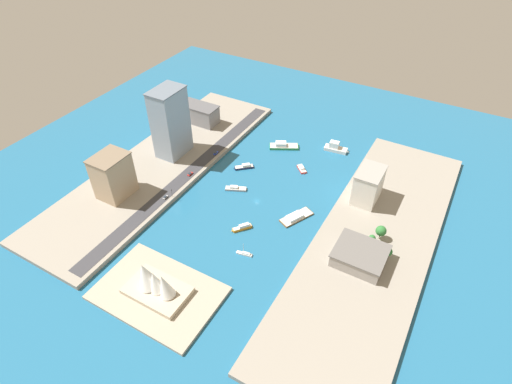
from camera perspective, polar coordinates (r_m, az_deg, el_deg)
The scene contains 24 objects.
ground_plane at distance 302.41m, azimuth 0.11°, elevation -1.24°, with size 440.00×440.00×0.00m, color #23668E.
quay_west at distance 281.06m, azimuth 15.81°, elevation -6.71°, with size 70.00×240.00×3.33m, color gray.
quay_east at distance 342.99m, azimuth -12.65°, elevation 3.72°, with size 70.00×240.00×3.33m, color gray.
peninsula_point at distance 252.88m, azimuth -13.25°, elevation -13.30°, with size 70.82×47.65×2.00m, color #A89E89.
road_strip at distance 327.21m, azimuth -9.09°, elevation 2.65°, with size 10.70×228.00×0.15m, color #38383D.
water_taxi_orange at distance 280.69m, azimuth -1.90°, elevation -4.86°, with size 10.96×12.98×3.82m.
ferry_green_doubledeck at distance 356.99m, azimuth 3.74°, elevation 6.33°, with size 25.35×18.87×5.20m.
tugboat_red at distance 332.91m, azimuth 6.26°, elevation 3.21°, with size 11.01×11.03×3.10m.
sailboat_small_white at distance 265.53m, azimuth -1.58°, elevation -8.42°, with size 11.12×4.21×9.82m.
barge_flat_brown at distance 289.66m, azimuth 5.46°, elevation -3.41°, with size 18.39×25.62×3.20m.
yacht_sleek_gray at distance 311.98m, azimuth -2.80°, elevation 0.49°, with size 16.58×10.74×3.18m.
ferry_white_commuter at distance 358.26m, azimuth 10.83°, elevation 5.98°, with size 21.43×9.55×8.25m.
patrol_launch_navy at distance 332.87m, azimuth -1.61°, elevation 3.49°, with size 13.94×13.04×3.52m.
carpark_squat_concrete at distance 262.43m, azimuth 14.02°, elevation -8.45°, with size 30.80×27.10×9.44m.
tower_tall_glass at distance 337.42m, azimuth -11.63°, elevation 9.29°, with size 19.37×28.12×55.94m.
hotel_broad_white at distance 301.69m, azimuth 15.10°, elevation 0.90°, with size 16.77×25.09×24.82m.
warehouse_low_gray at distance 386.63m, azimuth -7.81°, elevation 10.61°, with size 35.74×17.35×16.56m.
apartment_midrise_tan at distance 310.16m, azimuth -18.97°, elevation 2.12°, with size 20.36×25.17×32.70m.
hatchback_blue at distance 344.65m, azimuth -5.52°, elevation 5.33°, with size 1.82×4.91×1.51m.
sedan_silver at distance 306.18m, azimuth -12.29°, elevation -0.70°, with size 1.94×4.30×1.50m.
pickup_red at distance 324.38m, azimuth -9.00°, elevation 2.46°, with size 2.22×4.96×1.48m.
traffic_light_waterfront at distance 304.45m, azimuth -11.46°, elevation 0.03°, with size 0.36×0.36×6.50m.
opera_landmark at distance 246.81m, azimuth -13.74°, elevation -12.02°, with size 36.45×22.80×20.24m.
park_tree_cluster at distance 274.77m, azimuth 16.79°, elevation -5.98°, with size 16.95×19.22×10.42m.
Camera 1 is at (-111.35, 197.74, 199.87)m, focal length 29.24 mm.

